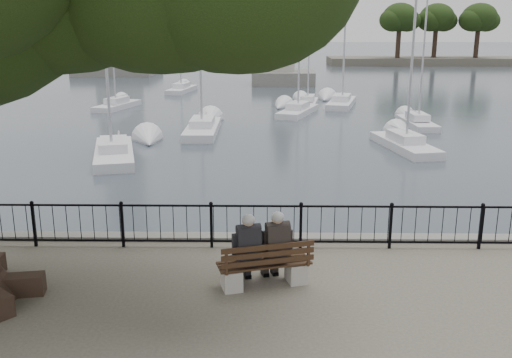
{
  "coord_description": "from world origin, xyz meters",
  "views": [
    {
      "loc": [
        0.19,
        -9.52,
        4.85
      ],
      "look_at": [
        0.0,
        2.5,
        1.6
      ],
      "focal_mm": 40.0,
      "sensor_mm": 36.0,
      "label": 1
    }
  ],
  "objects_px": {
    "person_left": "(247,252)",
    "person_right": "(275,249)",
    "lion_monument": "(283,61)",
    "bench": "(265,270)"
  },
  "relations": [
    {
      "from": "person_left",
      "to": "lion_monument",
      "type": "bearing_deg",
      "value": 87.51
    },
    {
      "from": "bench",
      "to": "person_right",
      "type": "bearing_deg",
      "value": 39.62
    },
    {
      "from": "person_left",
      "to": "person_right",
      "type": "xyz_separation_m",
      "value": [
        0.54,
        0.15,
        0.0
      ]
    },
    {
      "from": "bench",
      "to": "person_right",
      "type": "relative_size",
      "value": 1.25
    },
    {
      "from": "person_right",
      "to": "lion_monument",
      "type": "height_order",
      "value": "lion_monument"
    },
    {
      "from": "person_right",
      "to": "bench",
      "type": "bearing_deg",
      "value": -140.38
    },
    {
      "from": "person_left",
      "to": "person_right",
      "type": "distance_m",
      "value": 0.56
    },
    {
      "from": "bench",
      "to": "lion_monument",
      "type": "xyz_separation_m",
      "value": [
        1.8,
        49.39,
        0.99
      ]
    },
    {
      "from": "person_left",
      "to": "lion_monument",
      "type": "xyz_separation_m",
      "value": [
        2.14,
        49.38,
        0.63
      ]
    },
    {
      "from": "bench",
      "to": "person_right",
      "type": "distance_m",
      "value": 0.44
    }
  ]
}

